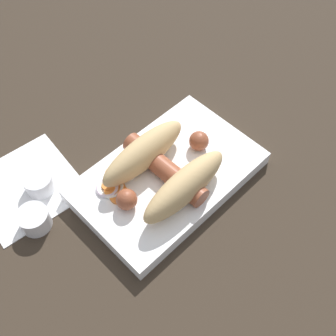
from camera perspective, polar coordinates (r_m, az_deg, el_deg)
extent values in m
plane|color=#33281E|center=(0.65, 0.00, -1.73)|extent=(3.00, 3.00, 0.00)
cube|color=white|center=(0.64, 0.00, -1.13)|extent=(0.28, 0.18, 0.02)
ellipsoid|color=tan|center=(0.59, 2.28, -2.45)|extent=(0.16, 0.04, 0.05)
ellipsoid|color=tan|center=(0.62, -3.33, 2.08)|extent=(0.16, 0.04, 0.05)
cylinder|color=brown|center=(0.62, -0.28, -0.27)|extent=(0.03, 0.15, 0.03)
sphere|color=brown|center=(0.65, 4.31, 3.60)|extent=(0.03, 0.03, 0.03)
sphere|color=brown|center=(0.59, -5.34, -4.53)|extent=(0.03, 0.03, 0.03)
cylinder|color=orange|center=(0.61, -6.59, -3.69)|extent=(0.04, 0.04, 0.00)
cylinder|color=orange|center=(0.64, -7.39, -0.79)|extent=(0.04, 0.04, 0.00)
cylinder|color=orange|center=(0.62, -8.07, -2.30)|extent=(0.02, 0.02, 0.00)
cylinder|color=orange|center=(0.62, -7.22, -2.87)|extent=(0.05, 0.05, 0.00)
torus|color=silver|center=(0.63, -5.97, -0.84)|extent=(0.03, 0.03, 0.00)
torus|color=silver|center=(0.62, -8.22, -2.71)|extent=(0.03, 0.03, 0.01)
torus|color=silver|center=(0.62, -7.74, -2.65)|extent=(0.04, 0.04, 0.01)
cube|color=white|center=(0.68, -18.66, -2.32)|extent=(0.16, 0.16, 0.00)
cylinder|color=white|center=(0.66, -17.09, -1.96)|extent=(0.04, 0.04, 0.03)
cylinder|color=#4C662D|center=(0.67, -16.90, -2.38)|extent=(0.04, 0.04, 0.01)
cylinder|color=white|center=(0.63, -17.63, -6.66)|extent=(0.04, 0.04, 0.03)
cylinder|color=maroon|center=(0.64, -17.43, -7.04)|extent=(0.04, 0.04, 0.01)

